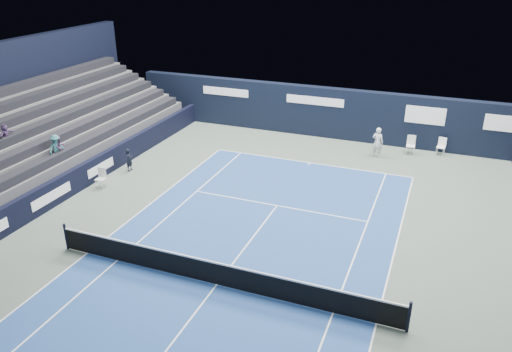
# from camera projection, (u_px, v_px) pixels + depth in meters

# --- Properties ---
(ground) EXTENTS (48.00, 48.00, 0.00)m
(ground) POSITION_uv_depth(u_px,v_px,m) (239.00, 255.00, 19.00)
(ground) COLOR #4C5B51
(ground) RESTS_ON ground
(court_surface) EXTENTS (10.97, 23.77, 0.01)m
(court_surface) POSITION_uv_depth(u_px,v_px,m) (217.00, 285.00, 17.30)
(court_surface) COLOR navy
(court_surface) RESTS_ON ground
(folding_chair_back_a) EXTENTS (0.51, 0.54, 1.08)m
(folding_chair_back_a) POSITION_uv_depth(u_px,v_px,m) (411.00, 142.00, 28.44)
(folding_chair_back_a) COLOR silver
(folding_chair_back_a) RESTS_ON ground
(folding_chair_back_b) EXTENTS (0.52, 0.50, 1.01)m
(folding_chair_back_b) POSITION_uv_depth(u_px,v_px,m) (442.00, 145.00, 28.33)
(folding_chair_back_b) COLOR white
(folding_chair_back_b) RESTS_ON ground
(line_judge_chair) EXTENTS (0.48, 0.46, 0.99)m
(line_judge_chair) POSITION_uv_depth(u_px,v_px,m) (101.00, 176.00, 24.35)
(line_judge_chair) COLOR white
(line_judge_chair) RESTS_ON ground
(line_judge) EXTENTS (0.31, 0.46, 1.22)m
(line_judge) POSITION_uv_depth(u_px,v_px,m) (129.00, 160.00, 26.20)
(line_judge) COLOR black
(line_judge) RESTS_ON ground
(court_markings) EXTENTS (11.03, 23.83, 0.00)m
(court_markings) POSITION_uv_depth(u_px,v_px,m) (217.00, 285.00, 17.30)
(court_markings) COLOR white
(court_markings) RESTS_ON court_surface
(tennis_net) EXTENTS (12.90, 0.10, 1.10)m
(tennis_net) POSITION_uv_depth(u_px,v_px,m) (216.00, 273.00, 17.09)
(tennis_net) COLOR black
(tennis_net) RESTS_ON ground
(back_sponsor_wall) EXTENTS (26.00, 0.63, 3.10)m
(back_sponsor_wall) POSITION_uv_depth(u_px,v_px,m) (331.00, 113.00, 30.70)
(back_sponsor_wall) COLOR black
(back_sponsor_wall) RESTS_ON ground
(side_barrier_left) EXTENTS (0.33, 22.00, 1.20)m
(side_barrier_left) POSITION_uv_depth(u_px,v_px,m) (98.00, 167.00, 25.30)
(side_barrier_left) COLOR black
(side_barrier_left) RESTS_ON ground
(spectator_stand) EXTENTS (6.00, 18.00, 6.40)m
(spectator_stand) POSITION_uv_depth(u_px,v_px,m) (49.00, 127.00, 26.86)
(spectator_stand) COLOR #444446
(spectator_stand) RESTS_ON ground
(tennis_player) EXTENTS (0.70, 0.88, 1.72)m
(tennis_player) POSITION_uv_depth(u_px,v_px,m) (378.00, 142.00, 27.93)
(tennis_player) COLOR silver
(tennis_player) RESTS_ON ground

